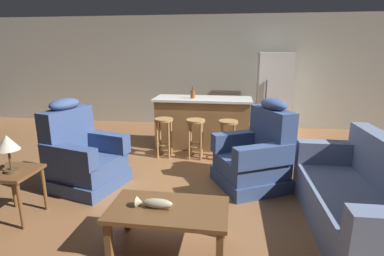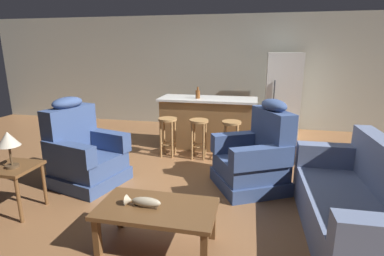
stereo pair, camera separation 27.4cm
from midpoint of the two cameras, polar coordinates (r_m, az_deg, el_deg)
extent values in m
plane|color=brown|center=(4.56, -1.64, -8.84)|extent=(12.00, 12.00, 0.00)
cube|color=#B2B2A3|center=(7.29, 2.56, 10.64)|extent=(12.00, 0.05, 2.60)
cube|color=brown|center=(2.87, -7.38, -15.21)|extent=(1.10, 0.60, 0.04)
cube|color=brown|center=(2.95, -18.37, -19.76)|extent=(0.06, 0.06, 0.38)
cube|color=brown|center=(2.71, 2.17, -22.46)|extent=(0.06, 0.06, 0.38)
cube|color=brown|center=(3.32, -14.60, -15.33)|extent=(0.06, 0.06, 0.38)
cube|color=brown|center=(3.10, 3.17, -17.12)|extent=(0.06, 0.06, 0.38)
cube|color=#4C3823|center=(2.87, -9.38, -14.70)|extent=(0.22, 0.07, 0.01)
ellipsoid|color=tan|center=(2.85, -9.41, -14.02)|extent=(0.28, 0.09, 0.09)
cone|color=tan|center=(2.90, -12.71, -13.63)|extent=(0.06, 0.10, 0.10)
cube|color=#707FA3|center=(3.58, 26.32, -15.74)|extent=(0.88, 1.92, 0.20)
cube|color=#707FA3|center=(3.48, 26.72, -12.74)|extent=(0.88, 1.92, 0.22)
cube|color=#707FA3|center=(4.13, 23.32, -4.31)|extent=(0.84, 0.22, 0.28)
cube|color=#384C7A|center=(4.44, -20.72, -9.25)|extent=(1.03, 1.03, 0.18)
cube|color=#384C7A|center=(4.36, -20.97, -6.72)|extent=(0.97, 0.94, 0.24)
cube|color=#384C7A|center=(4.44, -24.27, -0.71)|extent=(0.43, 0.79, 0.64)
ellipsoid|color=#384C7A|center=(4.37, -24.79, 4.11)|extent=(0.38, 0.52, 0.16)
cube|color=#384C7A|center=(4.50, -18.17, -2.47)|extent=(0.82, 0.38, 0.26)
cube|color=#384C7A|center=(4.06, -24.32, -4.93)|extent=(0.82, 0.38, 0.26)
cube|color=#384C7A|center=(4.23, 9.12, -9.63)|extent=(1.13, 1.13, 0.18)
cube|color=#384C7A|center=(4.15, 9.24, -6.99)|extent=(1.06, 1.04, 0.24)
cube|color=#384C7A|center=(4.16, 13.13, -0.75)|extent=(0.56, 0.78, 0.64)
ellipsoid|color=#384C7A|center=(4.08, 13.44, 4.40)|extent=(0.45, 0.53, 0.16)
cube|color=#384C7A|center=(3.79, 11.50, -5.22)|extent=(0.79, 0.53, 0.26)
cube|color=#384C7A|center=(4.34, 7.08, -2.45)|extent=(0.79, 0.53, 0.26)
cube|color=brown|center=(3.86, -32.77, -7.12)|extent=(0.48, 0.48, 0.04)
cylinder|color=brown|center=(3.70, -31.78, -12.59)|extent=(0.04, 0.04, 0.52)
cylinder|color=brown|center=(4.22, -32.56, -9.42)|extent=(0.04, 0.04, 0.52)
cylinder|color=brown|center=(3.98, -28.12, -10.21)|extent=(0.04, 0.04, 0.52)
cylinder|color=#4C3823|center=(3.81, -32.92, -6.88)|extent=(0.14, 0.14, 0.03)
cylinder|color=#4C3823|center=(3.77, -33.18, -5.11)|extent=(0.02, 0.02, 0.22)
cone|color=#BCB29E|center=(3.72, -33.59, -2.34)|extent=(0.24, 0.24, 0.16)
cube|color=olive|center=(5.68, 0.66, 0.81)|extent=(1.71, 0.63, 0.91)
cube|color=silver|center=(5.58, 0.67, 5.55)|extent=(1.80, 0.70, 0.04)
cylinder|color=#A87A47|center=(5.15, -6.91, 1.58)|extent=(0.32, 0.32, 0.04)
torus|color=#A87A47|center=(5.26, -6.76, -3.09)|extent=(0.23, 0.23, 0.02)
cylinder|color=#A87A47|center=(5.17, -8.15, -2.32)|extent=(0.04, 0.04, 0.64)
cylinder|color=#A87A47|center=(5.12, -6.00, -2.42)|extent=(0.04, 0.04, 0.64)
cylinder|color=#A87A47|center=(5.35, -7.56, -1.69)|extent=(0.04, 0.04, 0.64)
cylinder|color=#A87A47|center=(5.30, -5.48, -1.79)|extent=(0.04, 0.04, 0.64)
cylinder|color=#A87A47|center=(5.03, -0.87, 1.38)|extent=(0.32, 0.32, 0.04)
torus|color=#A87A47|center=(5.15, -0.85, -3.38)|extent=(0.23, 0.23, 0.02)
cylinder|color=#A87A47|center=(5.04, -2.16, -2.60)|extent=(0.04, 0.04, 0.64)
cylinder|color=#A87A47|center=(5.01, 0.09, -2.70)|extent=(0.04, 0.04, 0.64)
cylinder|color=#A87A47|center=(5.23, -1.77, -1.95)|extent=(0.04, 0.04, 0.64)
cylinder|color=#A87A47|center=(5.20, 0.41, -2.05)|extent=(0.04, 0.04, 0.64)
cylinder|color=#A87A47|center=(4.98, 5.37, 1.17)|extent=(0.32, 0.32, 0.04)
torus|color=#A87A47|center=(5.10, 5.26, -3.65)|extent=(0.23, 0.23, 0.02)
cylinder|color=#A87A47|center=(4.98, 4.07, -2.87)|extent=(0.04, 0.04, 0.64)
cylinder|color=#A87A47|center=(4.97, 6.37, -2.96)|extent=(0.04, 0.04, 0.64)
cylinder|color=#A87A47|center=(5.17, 4.24, -2.20)|extent=(0.04, 0.04, 0.64)
cylinder|color=#A87A47|center=(5.16, 6.45, -2.29)|extent=(0.04, 0.04, 0.64)
cube|color=white|center=(6.76, 14.12, 6.31)|extent=(0.70, 0.66, 1.76)
cylinder|color=#333338|center=(6.39, 12.74, 6.71)|extent=(0.02, 0.02, 0.50)
cylinder|color=brown|center=(5.51, -1.29, 6.43)|extent=(0.08, 0.08, 0.15)
cylinder|color=brown|center=(5.50, -1.30, 7.54)|extent=(0.03, 0.03, 0.06)
camera|label=1|loc=(0.14, -91.86, -0.49)|focal=28.00mm
camera|label=2|loc=(0.14, 88.14, 0.49)|focal=28.00mm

